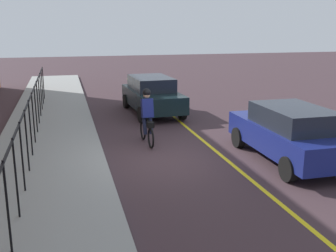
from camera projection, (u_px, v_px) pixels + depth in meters
The scene contains 7 objects.
ground_plane at pixel (170, 160), 11.71m from camera, with size 80.00×80.00×0.00m, color #3D2C31.
lane_line_centre at pixel (222, 156), 12.09m from camera, with size 36.00×0.12×0.01m, color yellow.
sidewalk at pixel (46, 168), 10.87m from camera, with size 40.00×3.20×0.15m, color gray.
iron_fence at pixel (29, 117), 11.42m from camera, with size 18.63×0.04×1.60m.
cyclist_lead at pixel (147, 117), 13.05m from camera, with size 1.71×0.38×1.83m.
patrol_sedan at pixel (290, 133), 11.51m from camera, with size 4.41×1.93×1.58m.
parked_sedan_rear at pixel (152, 95), 17.70m from camera, with size 4.49×2.11×1.58m.
Camera 1 is at (-10.76, 2.80, 3.80)m, focal length 43.65 mm.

